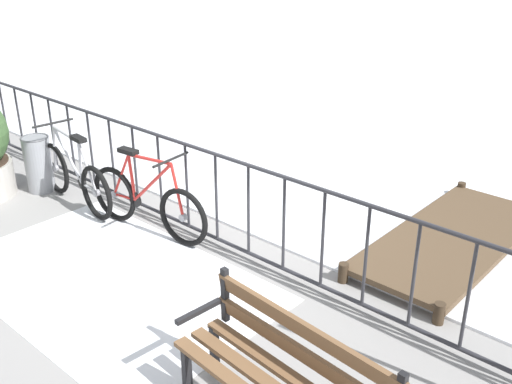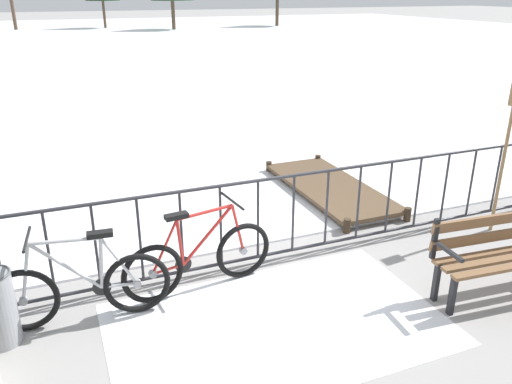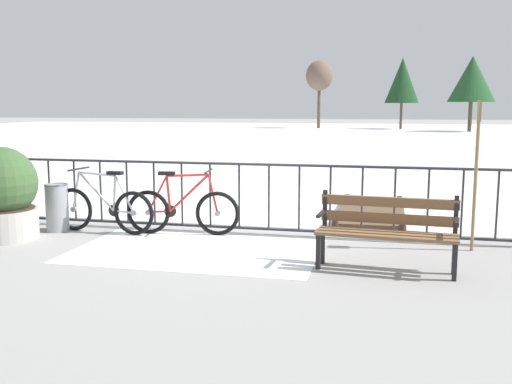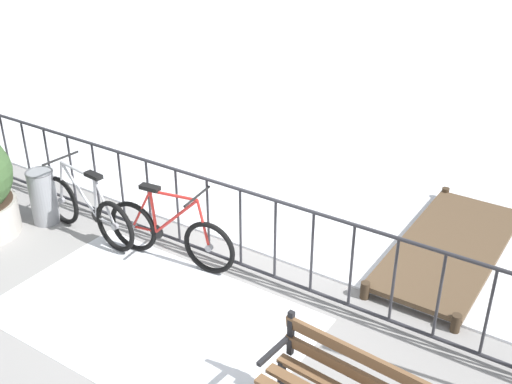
% 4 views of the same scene
% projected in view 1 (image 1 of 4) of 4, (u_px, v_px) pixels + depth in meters
% --- Properties ---
extents(ground_plane, '(160.00, 160.00, 0.00)m').
position_uv_depth(ground_plane, '(203.00, 238.00, 6.56)').
color(ground_plane, gray).
extents(snow_patch, '(3.24, 2.01, 0.01)m').
position_uv_depth(snow_patch, '(109.00, 280.00, 5.78)').
color(snow_patch, white).
rests_on(snow_patch, ground).
extents(railing_fence, '(9.06, 0.06, 1.07)m').
position_uv_depth(railing_fence, '(201.00, 192.00, 6.33)').
color(railing_fence, '#2D2D33').
rests_on(railing_fence, ground).
extents(bicycle_near_railing, '(1.71, 0.52, 0.97)m').
position_uv_depth(bicycle_near_railing, '(147.00, 202.00, 6.55)').
color(bicycle_near_railing, black).
rests_on(bicycle_near_railing, ground).
extents(bicycle_second, '(1.71, 0.52, 0.97)m').
position_uv_depth(bicycle_second, '(75.00, 177.00, 7.20)').
color(bicycle_second, black).
rests_on(bicycle_second, ground).
extents(park_bench, '(1.63, 0.61, 0.89)m').
position_uv_depth(park_bench, '(285.00, 372.00, 3.85)').
color(park_bench, brown).
rests_on(park_bench, ground).
extents(trash_bin, '(0.35, 0.35, 0.73)m').
position_uv_depth(trash_bin, '(38.00, 163.00, 7.61)').
color(trash_bin, gray).
rests_on(trash_bin, ground).
extents(wooden_dock, '(1.10, 2.74, 0.20)m').
position_uv_depth(wooden_dock, '(452.00, 238.00, 6.31)').
color(wooden_dock, brown).
rests_on(wooden_dock, ground).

